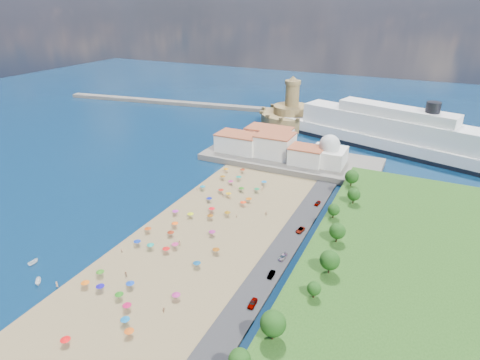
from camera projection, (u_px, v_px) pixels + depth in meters
The scene contains 13 objects.
ground at pixel (202, 222), 151.88m from camera, with size 700.00×700.00×0.00m, color #071938.
terrace at pixel (290, 159), 207.40m from camera, with size 90.00×36.00×3.00m, color #59544C.
jetty at pixel (275, 135), 244.96m from camera, with size 18.00×70.00×2.40m, color #59544C.
breakwater at pixel (180, 103), 320.43m from camera, with size 200.00×7.00×2.60m, color #59544C.
waterfront_buildings at pixel (268, 144), 210.43m from camera, with size 57.00×29.00×11.00m.
domed_building at pixel (329, 153), 194.83m from camera, with size 16.00×16.00×15.00m.
fortress at pixel (291, 115), 267.39m from camera, with size 40.00×40.00×32.40m.
cruise_ship at pixel (393, 134), 221.71m from camera, with size 136.19×57.72×29.70m.
beach_parasols at pixel (193, 223), 146.70m from camera, with size 31.85×117.10×2.20m.
beachgoers at pixel (193, 228), 145.87m from camera, with size 40.29×87.00×1.87m.
moored_boats at pixel (36, 273), 122.36m from camera, with size 12.21×9.79×1.51m.
parked_cars at pixel (288, 249), 132.98m from camera, with size 2.68×69.44×1.45m.
hillside_trees at pixel (325, 241), 121.51m from camera, with size 13.65×107.47×7.68m.
Camera 1 is at (69.80, -112.90, 76.86)m, focal length 30.00 mm.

